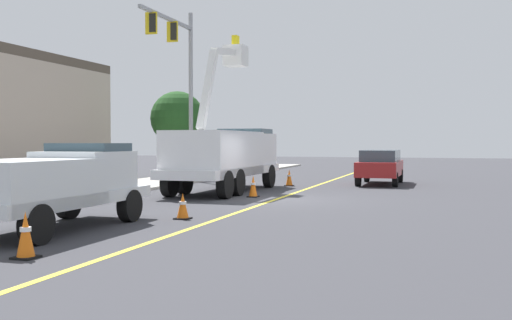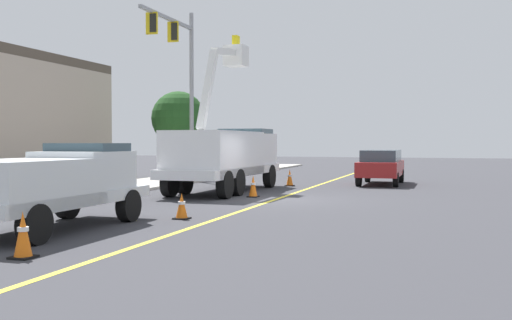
{
  "view_description": "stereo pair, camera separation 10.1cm",
  "coord_description": "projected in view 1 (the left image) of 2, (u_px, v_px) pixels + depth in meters",
  "views": [
    {
      "loc": [
        -20.37,
        -6.19,
        2.09
      ],
      "look_at": [
        0.87,
        1.06,
        1.4
      ],
      "focal_mm": 41.23,
      "sensor_mm": 36.0,
      "label": 1
    },
    {
      "loc": [
        -20.34,
        -6.29,
        2.09
      ],
      "look_at": [
        0.87,
        1.06,
        1.4
      ],
      "focal_mm": 41.23,
      "sensor_mm": 36.0,
      "label": 2
    }
  ],
  "objects": [
    {
      "name": "utility_bucket_truck",
      "position": [
        225.0,
        153.0,
        24.74
      ],
      "size": [
        8.24,
        2.71,
        6.81
      ],
      "color": "white",
      "rests_on": "ground"
    },
    {
      "name": "sidewalk_far_side",
      "position": [
        85.0,
        192.0,
        23.79
      ],
      "size": [
        60.06,
        4.71,
        0.12
      ],
      "primitive_type": "cube",
      "rotation": [
        0.0,
        0.0,
        0.02
      ],
      "color": "#B2ADA3",
      "rests_on": "ground"
    },
    {
      "name": "service_pickup_truck",
      "position": [
        53.0,
        183.0,
        13.87
      ],
      "size": [
        5.64,
        2.27,
        2.06
      ],
      "color": "silver",
      "rests_on": "ground"
    },
    {
      "name": "passing_minivan",
      "position": [
        380.0,
        165.0,
        28.98
      ],
      "size": [
        4.83,
        2.02,
        1.69
      ],
      "color": "maroon",
      "rests_on": "ground"
    },
    {
      "name": "traffic_cone_mid_rear",
      "position": [
        253.0,
        186.0,
        22.23
      ],
      "size": [
        0.4,
        0.4,
        0.82
      ],
      "color": "black",
      "rests_on": "ground"
    },
    {
      "name": "traffic_cone_trailing",
      "position": [
        289.0,
        178.0,
        27.87
      ],
      "size": [
        0.4,
        0.4,
        0.8
      ],
      "color": "black",
      "rests_on": "ground"
    },
    {
      "name": "traffic_cone_leading",
      "position": [
        26.0,
        235.0,
        10.52
      ],
      "size": [
        0.4,
        0.4,
        0.85
      ],
      "color": "black",
      "rests_on": "ground"
    },
    {
      "name": "lane_centre_stripe",
      "position": [
        276.0,
        199.0,
        21.33
      ],
      "size": [
        49.99,
        1.08,
        0.01
      ],
      "primitive_type": "cube",
      "rotation": [
        0.0,
        0.0,
        0.02
      ],
      "color": "yellow",
      "rests_on": "ground"
    },
    {
      "name": "traffic_signal_mast",
      "position": [
        179.0,
        65.0,
        29.73
      ],
      "size": [
        5.59,
        0.6,
        8.91
      ],
      "color": "gray",
      "rests_on": "ground"
    },
    {
      "name": "traffic_cone_mid_front",
      "position": [
        183.0,
        206.0,
        15.89
      ],
      "size": [
        0.4,
        0.4,
        0.71
      ],
      "color": "black",
      "rests_on": "ground"
    },
    {
      "name": "ground",
      "position": [
        276.0,
        199.0,
        21.33
      ],
      "size": [
        120.0,
        120.0,
        0.0
      ],
      "primitive_type": "plane",
      "color": "#38383D"
    },
    {
      "name": "street_tree_right",
      "position": [
        178.0,
        118.0,
        33.91
      ],
      "size": [
        3.12,
        3.12,
        5.02
      ],
      "color": "brown",
      "rests_on": "ground"
    }
  ]
}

